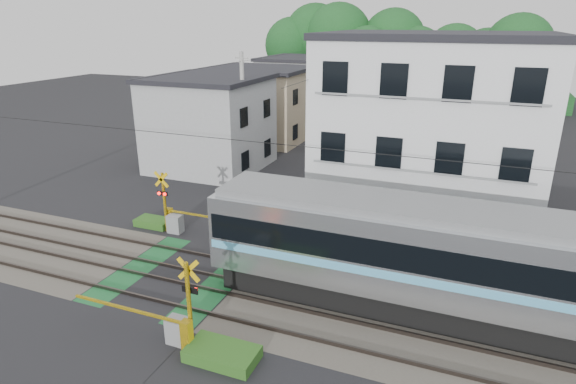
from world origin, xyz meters
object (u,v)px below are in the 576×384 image
at_px(crossing_signal_near, 179,325).
at_px(crossing_signal_far, 174,218).
at_px(pedestrian, 358,120).
at_px(apartment_block, 430,133).

distance_m(crossing_signal_near, crossing_signal_far, 8.95).
bearing_deg(pedestrian, crossing_signal_near, 70.77).
relative_size(crossing_signal_near, apartment_block, 0.46).
height_order(crossing_signal_far, apartment_block, apartment_block).
xyz_separation_m(crossing_signal_near, apartment_block, (5.91, 13.15, 3.94)).
bearing_deg(apartment_block, crossing_signal_near, -114.22).
height_order(apartment_block, pedestrian, apartment_block).
bearing_deg(apartment_block, crossing_signal_far, -152.22).
distance_m(crossing_signal_far, pedestrian, 26.42).
height_order(crossing_signal_far, pedestrian, crossing_signal_far).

